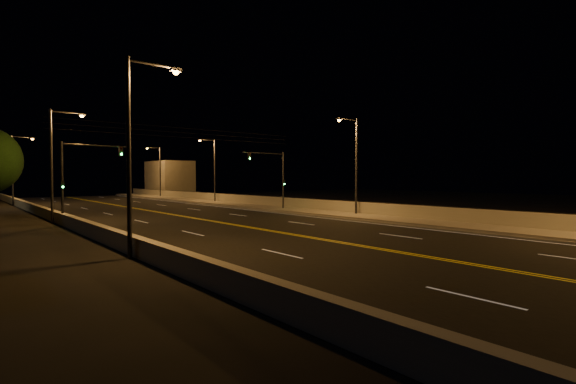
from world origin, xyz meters
TOP-DOWN VIEW (x-y plane):
  - road at (0.00, 20.00)m, footprint 18.00×120.00m
  - sidewalk at (10.80, 20.00)m, footprint 3.60×120.00m
  - curb at (8.93, 20.00)m, footprint 0.14×120.00m
  - parapet_wall at (12.45, 20.00)m, footprint 0.30×120.00m
  - jersey_barrier at (-9.82, 20.00)m, footprint 0.45×120.00m
  - distant_building_right at (16.50, 71.88)m, footprint 6.00×10.00m
  - parapet_rail at (12.45, 20.00)m, footprint 0.06×120.00m
  - lane_markings at (0.00, 19.93)m, footprint 17.32×116.00m
  - streetlight_1 at (11.51, 20.45)m, footprint 2.55×0.28m
  - streetlight_2 at (11.51, 45.88)m, footprint 2.55×0.28m
  - streetlight_3 at (11.51, 64.83)m, footprint 2.55×0.28m
  - streetlight_4 at (-9.91, 13.92)m, footprint 2.55×0.28m
  - streetlight_5 at (-9.91, 31.57)m, footprint 2.55×0.28m
  - streetlight_6 at (-9.91, 57.00)m, footprint 2.55×0.28m
  - traffic_signal_right at (10.01, 29.89)m, footprint 5.11×0.31m
  - traffic_signal_left at (-8.81, 29.89)m, footprint 5.11×0.31m
  - overhead_wires at (0.00, 29.50)m, footprint 22.00×0.03m

SIDE VIEW (x-z plane):
  - road at x=0.00m, z-range 0.00..0.02m
  - lane_markings at x=0.00m, z-range 0.02..0.02m
  - curb at x=8.93m, z-range 0.00..0.15m
  - sidewalk at x=10.80m, z-range 0.00..0.30m
  - jersey_barrier at x=-9.82m, z-range 0.00..0.87m
  - parapet_wall at x=12.45m, z-range 0.30..1.30m
  - parapet_rail at x=12.45m, z-range 1.30..1.36m
  - distant_building_right at x=16.50m, z-range 0.00..6.60m
  - traffic_signal_right at x=10.01m, z-range 0.81..6.98m
  - traffic_signal_left at x=-8.81m, z-range 0.81..6.98m
  - streetlight_1 at x=11.51m, z-range 0.70..9.41m
  - streetlight_2 at x=11.51m, z-range 0.70..9.41m
  - streetlight_3 at x=11.51m, z-range 0.70..9.41m
  - streetlight_4 at x=-9.91m, z-range 0.70..9.41m
  - streetlight_5 at x=-9.91m, z-range 0.70..9.41m
  - streetlight_6 at x=-9.91m, z-range 0.70..9.41m
  - overhead_wires at x=0.00m, z-range 6.98..7.81m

